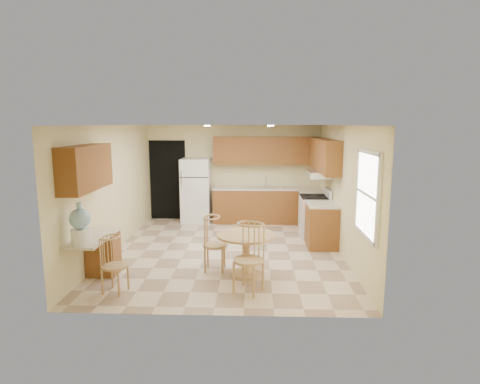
{
  "coord_description": "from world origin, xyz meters",
  "views": [
    {
      "loc": [
        0.55,
        -7.73,
        2.53
      ],
      "look_at": [
        0.26,
        0.3,
        1.16
      ],
      "focal_mm": 30.0,
      "sensor_mm": 36.0,
      "label": 1
    }
  ],
  "objects_px": {
    "stove": "(315,216)",
    "chair_desk": "(112,261)",
    "chair_table_b": "(248,253)",
    "refrigerator": "(196,191)",
    "water_crock": "(80,226)",
    "chair_table_a": "(214,239)",
    "dining_table": "(246,249)"
  },
  "relations": [
    {
      "from": "chair_table_a",
      "to": "chair_table_b",
      "type": "bearing_deg",
      "value": 36.03
    },
    {
      "from": "stove",
      "to": "dining_table",
      "type": "xyz_separation_m",
      "value": [
        -1.51,
        -2.49,
        0.0
      ]
    },
    {
      "from": "dining_table",
      "to": "chair_table_b",
      "type": "xyz_separation_m",
      "value": [
        0.05,
        -0.75,
        0.17
      ]
    },
    {
      "from": "dining_table",
      "to": "chair_table_a",
      "type": "height_order",
      "value": "chair_table_a"
    },
    {
      "from": "chair_desk",
      "to": "chair_table_a",
      "type": "bearing_deg",
      "value": 136.78
    },
    {
      "from": "stove",
      "to": "dining_table",
      "type": "height_order",
      "value": "stove"
    },
    {
      "from": "refrigerator",
      "to": "chair_table_a",
      "type": "xyz_separation_m",
      "value": [
        0.82,
        -3.55,
        -0.25
      ]
    },
    {
      "from": "refrigerator",
      "to": "chair_table_a",
      "type": "relative_size",
      "value": 1.74
    },
    {
      "from": "refrigerator",
      "to": "water_crock",
      "type": "xyz_separation_m",
      "value": [
        -1.05,
        -4.52,
        0.23
      ]
    },
    {
      "from": "refrigerator",
      "to": "stove",
      "type": "bearing_deg",
      "value": -22.99
    },
    {
      "from": "chair_table_a",
      "to": "chair_table_b",
      "type": "xyz_separation_m",
      "value": [
        0.6,
        -0.91,
        0.06
      ]
    },
    {
      "from": "chair_table_b",
      "to": "water_crock",
      "type": "xyz_separation_m",
      "value": [
        -2.47,
        -0.06,
        0.41
      ]
    },
    {
      "from": "stove",
      "to": "chair_table_b",
      "type": "xyz_separation_m",
      "value": [
        -1.46,
        -3.24,
        0.17
      ]
    },
    {
      "from": "dining_table",
      "to": "chair_table_a",
      "type": "distance_m",
      "value": 0.58
    },
    {
      "from": "dining_table",
      "to": "chair_table_b",
      "type": "bearing_deg",
      "value": -86.19
    },
    {
      "from": "dining_table",
      "to": "chair_desk",
      "type": "relative_size",
      "value": 1.13
    },
    {
      "from": "dining_table",
      "to": "chair_table_b",
      "type": "relative_size",
      "value": 0.93
    },
    {
      "from": "chair_table_a",
      "to": "stove",
      "type": "bearing_deg",
      "value": 141.22
    },
    {
      "from": "chair_table_a",
      "to": "dining_table",
      "type": "bearing_deg",
      "value": 76.47
    },
    {
      "from": "chair_desk",
      "to": "water_crock",
      "type": "relative_size",
      "value": 1.38
    },
    {
      "from": "chair_table_a",
      "to": "water_crock",
      "type": "xyz_separation_m",
      "value": [
        -1.87,
        -0.97,
        0.47
      ]
    },
    {
      "from": "refrigerator",
      "to": "chair_table_a",
      "type": "height_order",
      "value": "refrigerator"
    },
    {
      "from": "water_crock",
      "to": "chair_desk",
      "type": "bearing_deg",
      "value": -1.58
    },
    {
      "from": "chair_table_b",
      "to": "chair_desk",
      "type": "distance_m",
      "value": 2.02
    },
    {
      "from": "stove",
      "to": "water_crock",
      "type": "relative_size",
      "value": 1.74
    },
    {
      "from": "stove",
      "to": "chair_desk",
      "type": "distance_m",
      "value": 4.8
    },
    {
      "from": "refrigerator",
      "to": "chair_table_b",
      "type": "relative_size",
      "value": 1.58
    },
    {
      "from": "stove",
      "to": "water_crock",
      "type": "xyz_separation_m",
      "value": [
        -3.92,
        -3.3,
        0.58
      ]
    },
    {
      "from": "dining_table",
      "to": "water_crock",
      "type": "relative_size",
      "value": 1.56
    },
    {
      "from": "refrigerator",
      "to": "stove",
      "type": "xyz_separation_m",
      "value": [
        2.88,
        -1.22,
        -0.36
      ]
    },
    {
      "from": "refrigerator",
      "to": "chair_table_b",
      "type": "distance_m",
      "value": 4.69
    },
    {
      "from": "stove",
      "to": "chair_desk",
      "type": "height_order",
      "value": "stove"
    }
  ]
}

